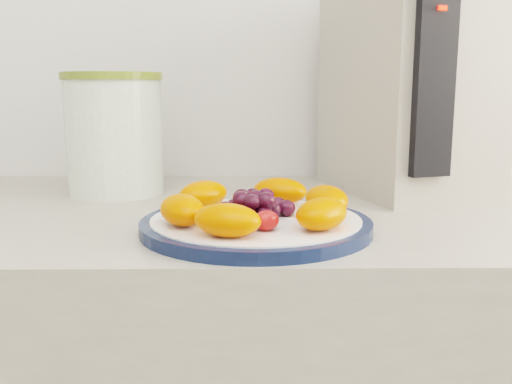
{
  "coord_description": "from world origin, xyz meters",
  "views": [
    {
      "loc": [
        0.0,
        0.36,
        1.08
      ],
      "look_at": [
        0.01,
        1.05,
        0.95
      ],
      "focal_mm": 40.0,
      "sensor_mm": 36.0,
      "label": 1
    }
  ],
  "objects": [
    {
      "name": "canister_lid",
      "position": [
        -0.22,
        1.31,
        1.1
      ],
      "size": [
        0.16,
        0.16,
        0.01
      ],
      "primitive_type": "cylinder",
      "rotation": [
        0.0,
        0.0,
        -0.0
      ],
      "color": "olive",
      "rests_on": "canister"
    },
    {
      "name": "plate_rim",
      "position": [
        0.01,
        1.05,
        0.91
      ],
      "size": [
        0.29,
        0.29,
        0.01
      ],
      "primitive_type": "cylinder",
      "color": "#0D1939",
      "rests_on": "counter"
    },
    {
      "name": "plate_face",
      "position": [
        0.01,
        1.05,
        0.91
      ],
      "size": [
        0.26,
        0.26,
        0.02
      ],
      "primitive_type": "cylinder",
      "color": "white",
      "rests_on": "counter"
    },
    {
      "name": "appliance_body",
      "position": [
        0.27,
        1.33,
        1.08
      ],
      "size": [
        0.27,
        0.33,
        0.35
      ],
      "primitive_type": "cube",
      "rotation": [
        0.0,
        0.0,
        0.29
      ],
      "color": "#A49A8B",
      "rests_on": "counter"
    },
    {
      "name": "fruit_plate",
      "position": [
        0.01,
        1.05,
        0.93
      ],
      "size": [
        0.25,
        0.25,
        0.04
      ],
      "color": "#F44800",
      "rests_on": "plate_face"
    },
    {
      "name": "canister",
      "position": [
        -0.22,
        1.31,
        0.99
      ],
      "size": [
        0.16,
        0.16,
        0.19
      ],
      "primitive_type": "cylinder",
      "rotation": [
        0.0,
        0.0,
        -0.0
      ],
      "color": "#3F6A26",
      "rests_on": "counter"
    },
    {
      "name": "appliance_led",
      "position": [
        0.27,
        1.16,
        1.18
      ],
      "size": [
        0.01,
        0.01,
        0.01
      ],
      "primitive_type": "cube",
      "rotation": [
        0.0,
        0.0,
        0.29
      ],
      "color": "#FF0C05",
      "rests_on": "appliance_panel"
    },
    {
      "name": "appliance_panel",
      "position": [
        0.26,
        1.17,
        1.08
      ],
      "size": [
        0.06,
        0.04,
        0.26
      ],
      "primitive_type": "cube",
      "rotation": [
        0.0,
        0.0,
        0.29
      ],
      "color": "black",
      "rests_on": "appliance_body"
    }
  ]
}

